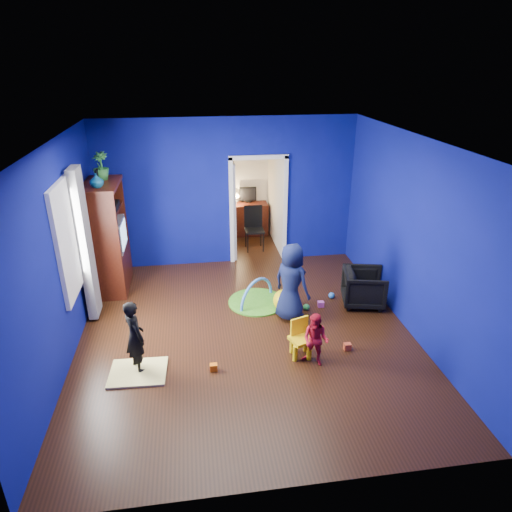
{
  "coord_description": "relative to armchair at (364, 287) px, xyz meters",
  "views": [
    {
      "loc": [
        -0.72,
        -5.87,
        3.91
      ],
      "look_at": [
        0.21,
        0.4,
        1.12
      ],
      "focal_mm": 32.0,
      "sensor_mm": 36.0,
      "label": 1
    }
  ],
  "objects": [
    {
      "name": "floor",
      "position": [
        -2.09,
        -0.64,
        -0.31
      ],
      "size": [
        5.0,
        5.5,
        0.01
      ],
      "primitive_type": "cube",
      "color": "black",
      "rests_on": "ground"
    },
    {
      "name": "ceiling",
      "position": [
        -2.09,
        -0.64,
        2.59
      ],
      "size": [
        5.0,
        5.5,
        0.01
      ],
      "primitive_type": "cube",
      "color": "white",
      "rests_on": "wall_back"
    },
    {
      "name": "wall_back",
      "position": [
        -2.09,
        2.11,
        1.14
      ],
      "size": [
        5.0,
        0.02,
        2.9
      ],
      "primitive_type": "cube",
      "color": "navy",
      "rests_on": "floor"
    },
    {
      "name": "wall_front",
      "position": [
        -2.09,
        -3.39,
        1.14
      ],
      "size": [
        5.0,
        0.02,
        2.9
      ],
      "primitive_type": "cube",
      "color": "navy",
      "rests_on": "floor"
    },
    {
      "name": "wall_left",
      "position": [
        -4.59,
        -0.64,
        1.14
      ],
      "size": [
        0.02,
        5.5,
        2.9
      ],
      "primitive_type": "cube",
      "color": "navy",
      "rests_on": "floor"
    },
    {
      "name": "wall_right",
      "position": [
        0.41,
        -0.64,
        1.14
      ],
      "size": [
        0.02,
        5.5,
        2.9
      ],
      "primitive_type": "cube",
      "color": "navy",
      "rests_on": "floor"
    },
    {
      "name": "alcove",
      "position": [
        -1.49,
        2.98,
        0.94
      ],
      "size": [
        1.0,
        1.75,
        2.5
      ],
      "primitive_type": null,
      "color": "silver",
      "rests_on": "floor"
    },
    {
      "name": "armchair",
      "position": [
        0.0,
        0.0,
        0.0
      ],
      "size": [
        0.82,
        0.8,
        0.63
      ],
      "primitive_type": "imported",
      "rotation": [
        0.0,
        0.0,
        1.35
      ],
      "color": "black",
      "rests_on": "floor"
    },
    {
      "name": "child_black",
      "position": [
        -3.65,
        -1.26,
        0.21
      ],
      "size": [
        0.41,
        0.45,
        1.04
      ],
      "primitive_type": "imported",
      "rotation": [
        0.0,
        0.0,
        2.12
      ],
      "color": "black",
      "rests_on": "floor"
    },
    {
      "name": "child_navy",
      "position": [
        -1.33,
        -0.27,
        0.33
      ],
      "size": [
        0.72,
        0.74,
        1.29
      ],
      "primitive_type": "imported",
      "rotation": [
        0.0,
        0.0,
        2.29
      ],
      "color": "#10103C",
      "rests_on": "floor"
    },
    {
      "name": "toddler_red",
      "position": [
        -1.25,
        -1.49,
        0.07
      ],
      "size": [
        0.47,
        0.45,
        0.77
      ],
      "primitive_type": "imported",
      "rotation": [
        0.0,
        0.0,
        -0.62
      ],
      "color": "red",
      "rests_on": "floor"
    },
    {
      "name": "vase",
      "position": [
        -4.3,
        0.97,
        1.76
      ],
      "size": [
        0.24,
        0.24,
        0.23
      ],
      "primitive_type": "imported",
      "rotation": [
        0.0,
        0.0,
        -0.11
      ],
      "color": "#0D676F",
      "rests_on": "tv_armoire"
    },
    {
      "name": "potted_plant",
      "position": [
        -4.3,
        1.49,
        1.88
      ],
      "size": [
        0.33,
        0.33,
        0.48
      ],
      "primitive_type": "imported",
      "rotation": [
        0.0,
        0.0,
        -0.27
      ],
      "color": "#318837",
      "rests_on": "tv_armoire"
    },
    {
      "name": "tv_armoire",
      "position": [
        -4.3,
        1.27,
        0.67
      ],
      "size": [
        0.58,
        1.14,
        1.96
      ],
      "primitive_type": "cube",
      "color": "#40190A",
      "rests_on": "floor"
    },
    {
      "name": "crt_tv",
      "position": [
        -4.26,
        1.27,
        0.71
      ],
      "size": [
        0.46,
        0.7,
        0.54
      ],
      "primitive_type": "cube",
      "color": "silver",
      "rests_on": "tv_armoire"
    },
    {
      "name": "yellow_blanket",
      "position": [
        -3.65,
        -1.36,
        -0.3
      ],
      "size": [
        0.78,
        0.64,
        0.03
      ],
      "primitive_type": "cube",
      "rotation": [
        0.0,
        0.0,
        -0.05
      ],
      "color": "#F2E07A",
      "rests_on": "floor"
    },
    {
      "name": "hopper_ball",
      "position": [
        -1.38,
        -0.02,
        -0.13
      ],
      "size": [
        0.37,
        0.37,
        0.37
      ],
      "primitive_type": "sphere",
      "color": "yellow",
      "rests_on": "floor"
    },
    {
      "name": "kid_chair",
      "position": [
        -1.4,
        -1.29,
        -0.06
      ],
      "size": [
        0.36,
        0.36,
        0.5
      ],
      "primitive_type": "cube",
      "rotation": [
        0.0,
        0.0,
        0.34
      ],
      "color": "yellow",
      "rests_on": "floor"
    },
    {
      "name": "play_mat",
      "position": [
        -1.79,
        0.3,
        -0.3
      ],
      "size": [
        0.98,
        0.98,
        0.03
      ],
      "primitive_type": "cylinder",
      "color": "green",
      "rests_on": "floor"
    },
    {
      "name": "toy_arch",
      "position": [
        -1.79,
        0.3,
        -0.29
      ],
      "size": [
        0.67,
        0.64,
        0.87
      ],
      "primitive_type": "torus",
      "rotation": [
        1.57,
        0.0,
        0.76
      ],
      "color": "#3F8CD8",
      "rests_on": "floor"
    },
    {
      "name": "window_left",
      "position": [
        -4.58,
        -0.29,
        1.24
      ],
      "size": [
        0.03,
        0.95,
        1.55
      ],
      "primitive_type": "cube",
      "color": "white",
      "rests_on": "wall_left"
    },
    {
      "name": "curtain",
      "position": [
        -4.46,
        0.26,
        0.94
      ],
      "size": [
        0.14,
        0.42,
        2.4
      ],
      "primitive_type": "cube",
      "color": "slate",
      "rests_on": "floor"
    },
    {
      "name": "doorway",
      "position": [
        -1.49,
        2.11,
        0.74
      ],
      "size": [
        1.16,
        0.1,
        2.1
      ],
      "primitive_type": "cube",
      "color": "white",
      "rests_on": "floor"
    },
    {
      "name": "study_desk",
      "position": [
        -1.49,
        3.62,
        0.06
      ],
      "size": [
        0.88,
        0.44,
        0.75
      ],
      "primitive_type": "cube",
      "color": "#3D140A",
      "rests_on": "floor"
    },
    {
      "name": "desk_monitor",
      "position": [
        -1.49,
        3.74,
        0.64
      ],
      "size": [
        0.4,
        0.05,
        0.32
      ],
      "primitive_type": "cube",
      "color": "black",
      "rests_on": "study_desk"
    },
    {
      "name": "desk_lamp",
      "position": [
        -1.77,
        3.68,
        0.62
      ],
      "size": [
        0.14,
        0.14,
        0.14
      ],
      "primitive_type": "sphere",
      "color": "#FFD88C",
      "rests_on": "study_desk"
    },
    {
      "name": "folding_chair",
      "position": [
        -1.49,
        2.66,
        0.15
      ],
      "size": [
        0.4,
        0.4,
        0.92
      ],
      "primitive_type": "cube",
      "color": "black",
      "rests_on": "floor"
    },
    {
      "name": "book_shelf",
      "position": [
        -1.49,
        3.73,
        1.71
      ],
      "size": [
        0.88,
        0.24,
        0.04
      ],
      "primitive_type": "cube",
      "color": "white",
      "rests_on": "study_desk"
    },
    {
      "name": "toy_0",
      "position": [
        -0.7,
        -1.25,
        -0.26
      ],
      "size": [
        0.1,
        0.08,
        0.1
      ],
      "primitive_type": "cube",
      "color": "#D44823",
      "rests_on": "floor"
    },
    {
      "name": "toy_1",
      "position": [
        -0.47,
        0.27,
        -0.26
      ],
      "size": [
        0.11,
        0.11,
        0.11
      ],
      "primitive_type": "sphere",
      "color": "blue",
      "rests_on": "floor"
    },
    {
      "name": "toy_2",
      "position": [
        -2.64,
        -1.45,
        -0.26
      ],
      "size": [
        0.1,
        0.08,
        0.1
      ],
      "primitive_type": "cube",
      "color": "orange",
      "rests_on": "floor"
    },
    {
      "name": "toy_3",
      "position": [
        -1.01,
        -0.06,
        -0.26
      ],
      "size": [
        0.11,
        0.11,
        0.11
      ],
      "primitive_type": "sphere",
      "color": "green",
      "rests_on": "floor"
    },
    {
      "name": "toy_4",
      "position": [
        -0.74,
        -0.0,
        -0.26
      ],
      "size": [
        0.1,
        0.08,
        0.1
      ],
      "primitive_type": "cube",
      "color": "#D650B2",
      "rests_on": "floor"
    }
  ]
}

